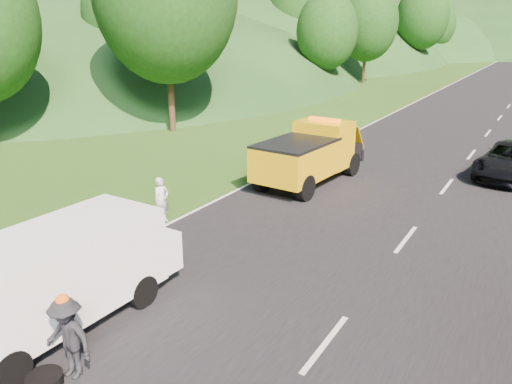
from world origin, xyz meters
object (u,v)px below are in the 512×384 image
Objects in this scene: worker at (73,376)px; passing_suv at (511,177)px; child at (142,260)px; tow_truck at (311,153)px; woman at (163,222)px; suitcase at (124,230)px; white_van at (54,276)px.

worker reaches higher than passing_suv.
passing_suv is (7.90, 13.84, 0.00)m from child.
passing_suv is (6.97, 5.05, -1.22)m from tow_truck.
tow_truck is 3.95× the size of woman.
woman is 14.70m from passing_suv.
passing_suv is (9.27, 13.09, -0.32)m from suitcase.
worker reaches higher than child.
woman is 0.29× the size of passing_suv.
woman is at bearing -105.07° from tow_truck.
passing_suv is (5.63, 18.05, 0.00)m from worker.
child is 4.78m from worker.
child is 15.93m from passing_suv.
tow_truck is 12.06m from white_van.
woman is at bearing 168.25° from child.
tow_truck reaches higher than suitcase.
suitcase is (-0.06, -1.63, 0.32)m from woman.
child is at bearing 114.72° from worker.
worker is (1.49, -0.94, -1.22)m from white_van.
tow_truck is 8.69m from passing_suv.
white_van is at bearing -86.44° from tow_truck.
worker is at bearing -101.14° from passing_suv.
tow_truck is 6.89m from woman.
tow_truck is 5.95× the size of child.
suitcase is at bearing -172.79° from woman.
worker is (2.27, -4.21, 0.00)m from child.
suitcase is (-2.16, 4.02, -0.90)m from white_van.
white_van is at bearing -27.30° from child.
white_van is 4.65m from suitcase.
child is (-0.93, -8.78, -1.22)m from tow_truck.
suitcase is at bearing -101.74° from tow_truck.
woman is (-2.10, 5.65, -1.22)m from white_van.
passing_suv is at bearing 109.59° from child.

